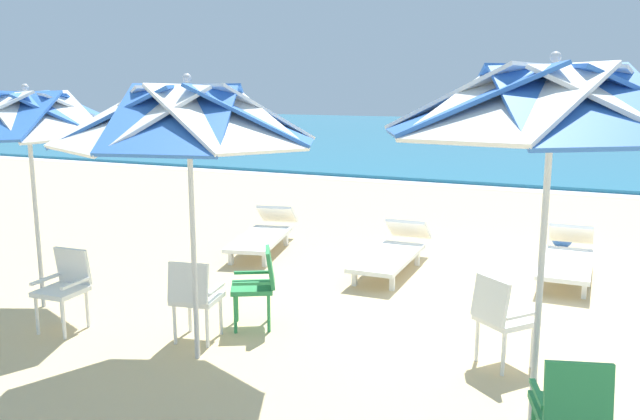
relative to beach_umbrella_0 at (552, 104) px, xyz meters
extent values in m
plane|color=#D3B784|center=(-0.56, 3.01, -2.44)|extent=(80.00, 80.00, 0.00)
cube|color=teal|center=(-0.56, 30.07, -2.39)|extent=(80.00, 36.00, 0.10)
cube|color=white|center=(-0.56, 11.77, -2.44)|extent=(80.00, 0.70, 0.01)
cylinder|color=silver|center=(0.00, 0.00, -1.29)|extent=(0.05, 0.05, 2.31)
cube|color=blue|center=(0.55, 0.23, 0.03)|extent=(1.38, 1.31, 0.52)
cube|color=white|center=(0.23, 0.55, 0.03)|extent=(1.31, 1.40, 0.52)
cube|color=blue|center=(-0.23, 0.55, 0.03)|extent=(1.31, 1.38, 0.52)
cube|color=white|center=(-0.55, 0.23, 0.03)|extent=(1.40, 1.31, 0.52)
cube|color=blue|center=(-0.55, -0.23, 0.03)|extent=(1.38, 1.31, 0.52)
cube|color=white|center=(-0.23, -0.55, 0.03)|extent=(1.31, 1.40, 0.52)
cube|color=blue|center=(0.23, -0.55, 0.03)|extent=(1.31, 1.38, 0.52)
sphere|color=silver|center=(0.00, 0.00, 0.32)|extent=(0.08, 0.08, 0.08)
cube|color=white|center=(-0.35, 0.95, -2.00)|extent=(0.62, 0.62, 0.05)
cube|color=white|center=(-0.48, 0.80, -1.78)|extent=(0.39, 0.34, 0.40)
cube|color=white|center=(-0.51, 1.08, -1.89)|extent=(0.28, 0.33, 0.03)
cube|color=white|center=(-0.20, 0.83, -1.89)|extent=(0.28, 0.33, 0.03)
cylinder|color=white|center=(-0.38, 1.20, -2.23)|extent=(0.04, 0.04, 0.41)
cylinder|color=white|center=(-0.11, 0.98, -2.23)|extent=(0.04, 0.04, 0.41)
cylinder|color=white|center=(-0.60, 0.93, -2.23)|extent=(0.04, 0.04, 0.41)
cylinder|color=white|center=(-0.33, 0.71, -2.23)|extent=(0.04, 0.04, 0.41)
cube|color=#2D8C4C|center=(0.28, -0.61, -2.00)|extent=(0.55, 0.55, 0.05)
cube|color=#2D8C4C|center=(0.34, -0.80, -1.78)|extent=(0.43, 0.21, 0.40)
cube|color=#2D8C4C|center=(0.09, -0.67, -1.89)|extent=(0.15, 0.39, 0.03)
cube|color=#2D8C4C|center=(0.47, -0.55, -1.89)|extent=(0.15, 0.39, 0.03)
cylinder|color=silver|center=(-3.06, -0.11, -1.37)|extent=(0.05, 0.05, 2.13)
cube|color=blue|center=(-2.52, 0.11, -0.12)|extent=(1.34, 1.27, 0.55)
cube|color=white|center=(-2.83, 0.43, -0.12)|extent=(1.27, 1.33, 0.55)
cube|color=blue|center=(-3.28, 0.43, -0.12)|extent=(1.27, 1.34, 0.55)
cube|color=white|center=(-3.59, 0.11, -0.12)|extent=(1.33, 1.27, 0.55)
cube|color=blue|center=(-3.59, -0.33, -0.12)|extent=(1.34, 1.27, 0.55)
cube|color=white|center=(-3.28, -0.65, -0.12)|extent=(1.27, 1.33, 0.55)
cube|color=blue|center=(-2.83, -0.65, -0.12)|extent=(1.27, 1.34, 0.55)
cube|color=white|center=(-2.52, -0.33, -0.12)|extent=(1.33, 1.27, 0.55)
sphere|color=silver|center=(-3.06, -0.11, 0.20)|extent=(0.08, 0.08, 0.08)
cube|color=white|center=(-3.32, 0.28, -2.00)|extent=(0.52, 0.52, 0.05)
cube|color=white|center=(-3.28, 0.09, -1.78)|extent=(0.43, 0.17, 0.40)
cube|color=white|center=(-3.51, 0.24, -1.89)|extent=(0.11, 0.40, 0.03)
cube|color=white|center=(-3.12, 0.32, -1.89)|extent=(0.11, 0.40, 0.03)
cylinder|color=white|center=(-3.52, 0.42, -2.23)|extent=(0.04, 0.04, 0.41)
cylinder|color=white|center=(-3.18, 0.49, -2.23)|extent=(0.04, 0.04, 0.41)
cylinder|color=white|center=(-3.46, 0.08, -2.23)|extent=(0.04, 0.04, 0.41)
cylinder|color=white|center=(-3.11, 0.14, -2.23)|extent=(0.04, 0.04, 0.41)
cube|color=#2D8C4C|center=(-2.99, 0.82, -2.00)|extent=(0.60, 0.60, 0.05)
cube|color=#2D8C4C|center=(-2.82, 0.92, -1.78)|extent=(0.29, 0.41, 0.40)
cube|color=#2D8C4C|center=(-2.89, 0.64, -1.89)|extent=(0.36, 0.23, 0.03)
cube|color=#2D8C4C|center=(-3.09, 0.99, -1.89)|extent=(0.36, 0.23, 0.03)
cylinder|color=#2D8C4C|center=(-3.06, 0.58, -2.23)|extent=(0.04, 0.04, 0.41)
cylinder|color=#2D8C4C|center=(-3.23, 0.89, -2.23)|extent=(0.04, 0.04, 0.41)
cylinder|color=#2D8C4C|center=(-2.75, 0.75, -2.23)|extent=(0.04, 0.04, 0.41)
cylinder|color=#2D8C4C|center=(-2.92, 1.06, -2.23)|extent=(0.04, 0.04, 0.41)
cylinder|color=silver|center=(-5.58, 0.35, -1.38)|extent=(0.05, 0.05, 2.12)
cube|color=blue|center=(-5.06, 0.56, -0.17)|extent=(1.28, 1.23, 0.52)
cube|color=white|center=(-5.36, 0.86, -0.17)|extent=(1.22, 1.31, 0.52)
cube|color=blue|center=(-5.79, 0.86, -0.17)|extent=(1.23, 1.28, 0.52)
cube|color=white|center=(-6.09, 0.56, -0.17)|extent=(1.31, 1.22, 0.52)
cube|color=blue|center=(-5.36, -0.17, -0.17)|extent=(1.23, 1.28, 0.52)
cube|color=white|center=(-5.06, 0.14, -0.17)|extent=(1.31, 1.22, 0.52)
sphere|color=silver|center=(-5.58, 0.35, 0.12)|extent=(0.08, 0.08, 0.08)
cube|color=white|center=(-4.77, -0.12, -2.00)|extent=(0.47, 0.47, 0.05)
cube|color=white|center=(-4.78, 0.08, -1.78)|extent=(0.42, 0.12, 0.40)
cube|color=white|center=(-4.57, -0.11, -1.89)|extent=(0.06, 0.40, 0.03)
cube|color=white|center=(-4.97, -0.14, -1.89)|extent=(0.06, 0.40, 0.03)
cylinder|color=white|center=(-4.58, -0.29, -2.23)|extent=(0.04, 0.04, 0.41)
cylinder|color=white|center=(-4.93, -0.31, -2.23)|extent=(0.04, 0.04, 0.41)
cylinder|color=white|center=(-4.60, 0.06, -2.23)|extent=(0.04, 0.04, 0.41)
cylinder|color=white|center=(-4.95, 0.04, -2.23)|extent=(0.04, 0.04, 0.41)
cube|color=white|center=(0.00, 3.94, -2.19)|extent=(0.65, 1.70, 0.06)
cube|color=white|center=(-0.01, 5.00, -2.00)|extent=(0.61, 0.48, 0.36)
cube|color=white|center=(0.26, 3.31, -2.33)|extent=(0.06, 0.06, 0.22)
cube|color=white|center=(-0.25, 3.30, -2.33)|extent=(0.06, 0.06, 0.22)
cube|color=white|center=(0.25, 4.58, -2.33)|extent=(0.06, 0.06, 0.22)
cube|color=white|center=(-0.26, 4.58, -2.33)|extent=(0.06, 0.06, 0.22)
cube|color=white|center=(-2.27, 3.27, -2.19)|extent=(0.68, 1.72, 0.06)
cube|color=white|center=(-2.29, 4.32, -2.00)|extent=(0.62, 0.49, 0.36)
cube|color=white|center=(-1.99, 2.63, -2.33)|extent=(0.06, 0.06, 0.22)
cube|color=white|center=(-2.51, 2.62, -2.33)|extent=(0.06, 0.06, 0.22)
cube|color=white|center=(-2.03, 3.91, -2.33)|extent=(0.06, 0.06, 0.22)
cube|color=white|center=(-2.54, 3.90, -2.33)|extent=(0.06, 0.06, 0.22)
cube|color=white|center=(-4.42, 3.49, -2.19)|extent=(1.01, 1.80, 0.06)
cube|color=white|center=(-4.67, 4.52, -2.00)|extent=(0.70, 0.61, 0.36)
cube|color=white|center=(-4.03, 2.93, -2.33)|extent=(0.06, 0.06, 0.22)
cube|color=white|center=(-4.52, 2.81, -2.33)|extent=(0.06, 0.06, 0.22)
cube|color=white|center=(-4.32, 4.17, -2.33)|extent=(0.06, 0.06, 0.22)
cube|color=white|center=(-4.82, 4.05, -2.33)|extent=(0.06, 0.06, 0.22)
sphere|color=blue|center=(-0.17, 5.86, -2.28)|extent=(0.33, 0.33, 0.33)
camera|label=1|loc=(0.38, -4.84, 0.12)|focal=35.66mm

